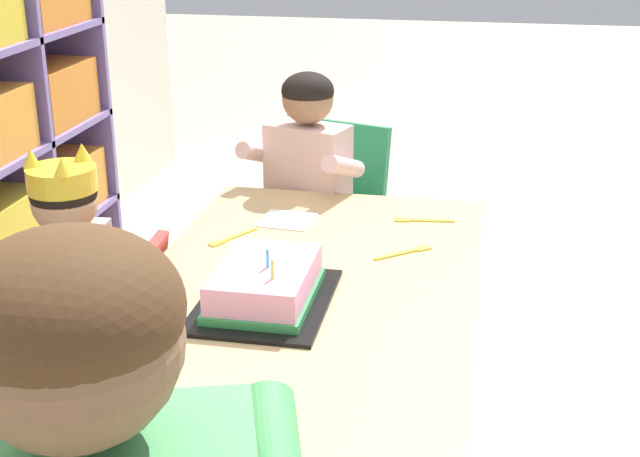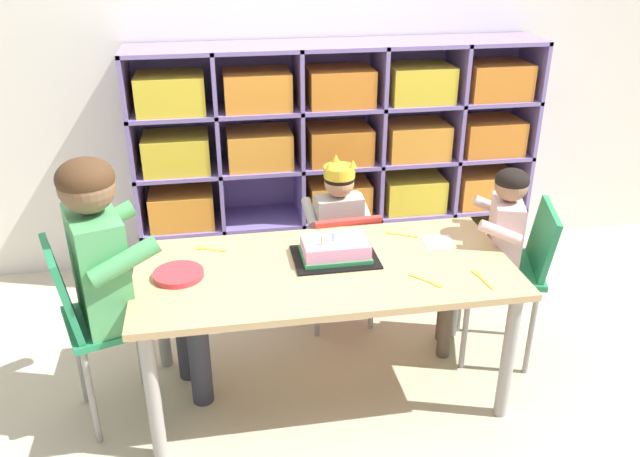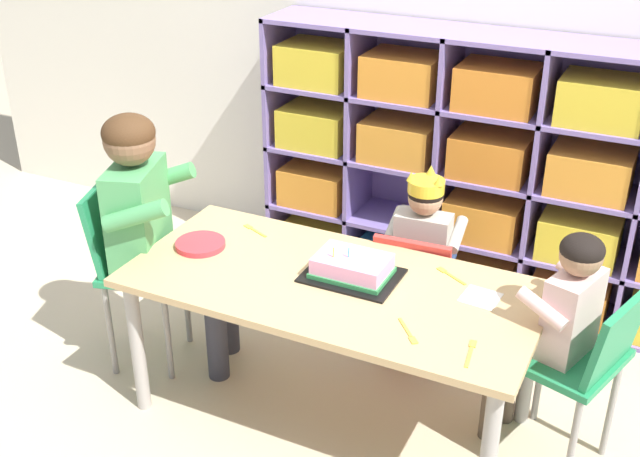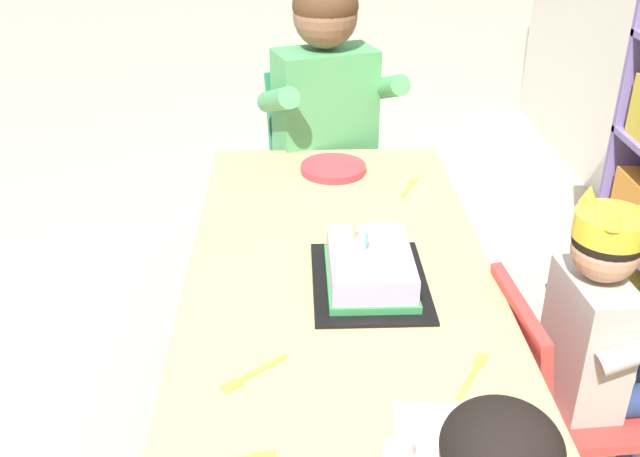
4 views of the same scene
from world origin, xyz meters
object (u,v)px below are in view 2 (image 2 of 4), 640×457
at_px(classroom_chair_guest_side, 514,265).
at_px(fork_scattered_mid_table, 428,281).
at_px(birthday_cake_on_tray, 335,250).
at_px(paper_plate_stack, 178,274).
at_px(guest_at_table_side, 491,238).
at_px(fork_near_child_seat, 208,249).
at_px(classroom_chair_blue, 341,258).
at_px(adult_helper_seated, 117,262).
at_px(fork_by_napkin, 399,234).
at_px(activity_table, 325,282).
at_px(child_with_crown, 336,220).
at_px(fork_near_cake_tray, 481,278).
at_px(classroom_chair_adult_side, 92,316).

distance_m(classroom_chair_guest_side, fork_scattered_mid_table, 0.58).
xyz_separation_m(birthday_cake_on_tray, paper_plate_stack, (-0.59, -0.05, -0.02)).
distance_m(guest_at_table_side, fork_near_child_seat, 1.16).
relative_size(classroom_chair_blue, adult_helper_seated, 0.57).
relative_size(fork_by_napkin, fork_scattered_mid_table, 1.08).
height_order(classroom_chair_blue, fork_near_child_seat, classroom_chair_blue).
bearing_deg(activity_table, adult_helper_seated, 178.54).
bearing_deg(adult_helper_seated, classroom_chair_blue, -83.00).
bearing_deg(child_with_crown, activity_table, 70.49).
xyz_separation_m(classroom_chair_blue, fork_by_napkin, (0.19, -0.23, 0.21)).
bearing_deg(fork_near_cake_tray, adult_helper_seated, -106.23).
xyz_separation_m(classroom_chair_guest_side, fork_near_cake_tray, (-0.28, -0.30, 0.13)).
bearing_deg(fork_scattered_mid_table, fork_near_cake_tray, -133.94).
height_order(paper_plate_stack, fork_near_cake_tray, paper_plate_stack).
bearing_deg(child_with_crown, classroom_chair_blue, 89.61).
height_order(classroom_chair_adult_side, fork_near_child_seat, classroom_chair_adult_side).
height_order(child_with_crown, classroom_chair_adult_side, child_with_crown).
height_order(classroom_chair_adult_side, fork_near_cake_tray, classroom_chair_adult_side).
bearing_deg(child_with_crown, birthday_cake_on_tray, 74.21).
bearing_deg(birthday_cake_on_tray, paper_plate_stack, -175.52).
bearing_deg(paper_plate_stack, child_with_crown, 37.52).
bearing_deg(fork_near_child_seat, classroom_chair_adult_side, -128.02).
bearing_deg(fork_near_child_seat, guest_at_table_side, 20.11).
bearing_deg(fork_near_child_seat, activity_table, -2.76).
relative_size(adult_helper_seated, paper_plate_stack, 5.68).
distance_m(classroom_chair_adult_side, fork_near_child_seat, 0.50).
distance_m(child_with_crown, paper_plate_stack, 0.88).
relative_size(classroom_chair_adult_side, guest_at_table_side, 0.87).
xyz_separation_m(activity_table, birthday_cake_on_tray, (0.05, 0.06, 0.10)).
xyz_separation_m(classroom_chair_blue, adult_helper_seated, (-0.91, -0.43, 0.29)).
bearing_deg(birthday_cake_on_tray, activity_table, -130.15).
height_order(adult_helper_seated, classroom_chair_guest_side, adult_helper_seated).
bearing_deg(classroom_chair_adult_side, fork_scattered_mid_table, -115.68).
bearing_deg(classroom_chair_blue, adult_helper_seated, 21.14).
bearing_deg(birthday_cake_on_tray, guest_at_table_side, 6.92).
bearing_deg(fork_by_napkin, guest_at_table_side, 19.54).
bearing_deg(child_with_crown, guest_at_table_side, 140.97).
bearing_deg(classroom_chair_adult_side, activity_table, -106.96).
xyz_separation_m(classroom_chair_adult_side, fork_by_napkin, (1.21, 0.23, 0.12)).
distance_m(classroom_chair_adult_side, paper_plate_stack, 0.34).
height_order(activity_table, fork_scattered_mid_table, fork_scattered_mid_table).
relative_size(classroom_chair_blue, fork_near_child_seat, 4.75).
bearing_deg(fork_by_napkin, paper_plate_stack, -136.67).
bearing_deg(birthday_cake_on_tray, fork_by_napkin, 27.30).
relative_size(child_with_crown, paper_plate_stack, 4.43).
bearing_deg(fork_by_napkin, activity_table, -117.97).
height_order(classroom_chair_blue, fork_by_napkin, classroom_chair_blue).
bearing_deg(fork_near_cake_tray, activity_table, -116.31).
bearing_deg(classroom_chair_blue, guest_at_table_side, 148.04).
distance_m(adult_helper_seated, fork_scattered_mid_table, 1.11).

